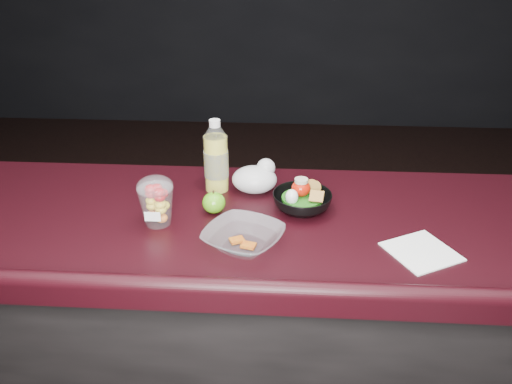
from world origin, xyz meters
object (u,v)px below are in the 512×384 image
at_px(lemonade_bottle, 216,161).
at_px(takeout_bowl, 243,238).
at_px(snack_bowl, 302,200).
at_px(green_apple, 214,203).
at_px(fruit_cup, 156,200).

relative_size(lemonade_bottle, takeout_bowl, 0.88).
distance_m(lemonade_bottle, takeout_bowl, 0.36).
height_order(lemonade_bottle, snack_bowl, lemonade_bottle).
bearing_deg(snack_bowl, green_apple, -173.30).
height_order(fruit_cup, green_apple, fruit_cup).
height_order(snack_bowl, takeout_bowl, snack_bowl).
distance_m(snack_bowl, takeout_bowl, 0.26).
xyz_separation_m(green_apple, snack_bowl, (0.26, 0.03, 0.00)).
relative_size(lemonade_bottle, fruit_cup, 1.62).
relative_size(green_apple, snack_bowl, 0.34).
bearing_deg(lemonade_bottle, takeout_bowl, -70.76).
xyz_separation_m(snack_bowl, takeout_bowl, (-0.16, -0.21, -0.01)).
relative_size(green_apple, takeout_bowl, 0.27).
distance_m(lemonade_bottle, snack_bowl, 0.31).
xyz_separation_m(lemonade_bottle, fruit_cup, (-0.14, -0.23, -0.03)).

